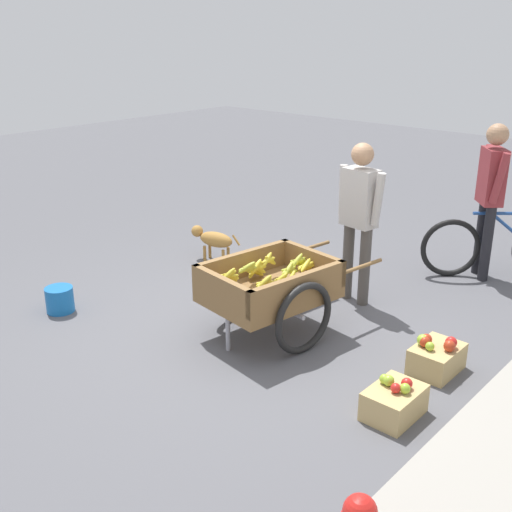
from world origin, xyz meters
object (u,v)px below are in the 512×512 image
(vendor_person, at_px, (359,209))
(plastic_bucket, at_px, (60,299))
(bicycle, at_px, (497,246))
(cyclist_person, at_px, (491,187))
(fruit_cart, at_px, (270,289))
(apple_crate, at_px, (436,357))
(dog, at_px, (213,239))
(mixed_fruit_crate, at_px, (394,401))

(vendor_person, height_order, plastic_bucket, vendor_person)
(bicycle, bearing_deg, plastic_bucket, -36.90)
(plastic_bucket, bearing_deg, bicycle, 143.10)
(vendor_person, distance_m, cyclist_person, 1.63)
(fruit_cart, distance_m, apple_crate, 1.52)
(cyclist_person, bearing_deg, vendor_person, -24.50)
(bicycle, distance_m, dog, 3.19)
(plastic_bucket, bearing_deg, fruit_cart, 118.74)
(fruit_cart, bearing_deg, bicycle, 160.56)
(fruit_cart, distance_m, mixed_fruit_crate, 1.58)
(vendor_person, bearing_deg, fruit_cart, -8.32)
(vendor_person, distance_m, dog, 2.02)
(bicycle, bearing_deg, vendor_person, -26.57)
(vendor_person, relative_size, dog, 2.42)
(cyclist_person, distance_m, mixed_fruit_crate, 3.19)
(vendor_person, bearing_deg, bicycle, 153.43)
(fruit_cart, relative_size, plastic_bucket, 6.46)
(cyclist_person, height_order, plastic_bucket, cyclist_person)
(apple_crate, bearing_deg, plastic_bucket, -66.78)
(bicycle, relative_size, cyclist_person, 0.77)
(dog, bearing_deg, apple_crate, 79.41)
(cyclist_person, relative_size, apple_crate, 3.84)
(cyclist_person, xyz_separation_m, plastic_bucket, (3.62, -2.68, -0.90))
(bicycle, relative_size, plastic_bucket, 4.82)
(apple_crate, relative_size, mixed_fruit_crate, 1.00)
(dog, height_order, mixed_fruit_crate, dog)
(fruit_cart, distance_m, cyclist_person, 2.81)
(dog, xyz_separation_m, plastic_bucket, (1.99, -0.11, -0.15))
(vendor_person, height_order, mixed_fruit_crate, vendor_person)
(bicycle, bearing_deg, mixed_fruit_crate, 9.86)
(cyclist_person, height_order, mixed_fruit_crate, cyclist_person)
(fruit_cart, height_order, bicycle, bicycle)
(plastic_bucket, bearing_deg, dog, 176.72)
(bicycle, xyz_separation_m, cyclist_person, (0.10, -0.12, 0.67))
(bicycle, distance_m, cyclist_person, 0.68)
(fruit_cart, bearing_deg, cyclist_person, 162.15)
(apple_crate, distance_m, mixed_fruit_crate, 0.78)
(vendor_person, bearing_deg, cyclist_person, 155.50)
(plastic_bucket, height_order, apple_crate, apple_crate)
(fruit_cart, height_order, cyclist_person, cyclist_person)
(cyclist_person, bearing_deg, plastic_bucket, -36.48)
(bicycle, height_order, mixed_fruit_crate, bicycle)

